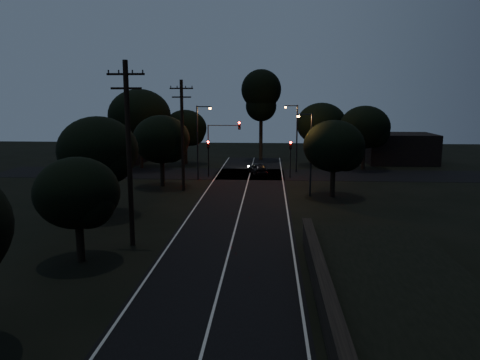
{
  "coord_description": "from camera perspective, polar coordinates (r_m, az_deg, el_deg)",
  "views": [
    {
      "loc": [
        2.31,
        -11.96,
        8.9
      ],
      "look_at": [
        0.0,
        24.0,
        2.5
      ],
      "focal_mm": 35.0,
      "sensor_mm": 36.0,
      "label": 1
    }
  ],
  "objects": [
    {
      "name": "streetlight_b",
      "position": [
        56.2,
        6.76,
        5.65
      ],
      "size": [
        1.66,
        0.26,
        8.0
      ],
      "color": "black",
      "rests_on": "ground"
    },
    {
      "name": "tree_right_a",
      "position": [
        42.49,
        11.64,
        3.91
      ],
      "size": [
        5.44,
        5.44,
        6.92
      ],
      "color": "black",
      "rests_on": "ground"
    },
    {
      "name": "tree_left_b",
      "position": [
        26.44,
        -18.99,
        -1.74
      ],
      "size": [
        4.54,
        4.54,
        5.77
      ],
      "color": "black",
      "rests_on": "ground"
    },
    {
      "name": "signal_left",
      "position": [
        52.75,
        -3.88,
        3.45
      ],
      "size": [
        0.28,
        0.35,
        4.1
      ],
      "color": "black",
      "rests_on": "ground"
    },
    {
      "name": "tree_far_nw",
      "position": [
        62.97,
        -6.53,
        6.18
      ],
      "size": [
        5.73,
        5.73,
        7.26
      ],
      "color": "black",
      "rests_on": "ground"
    },
    {
      "name": "tall_pine",
      "position": [
        66.97,
        2.6,
        10.31
      ],
      "size": [
        5.61,
        5.61,
        12.76
      ],
      "color": "black",
      "rests_on": "ground"
    },
    {
      "name": "signal_mast",
      "position": [
        52.41,
        -2.07,
        5.08
      ],
      "size": [
        3.7,
        0.35,
        6.25
      ],
      "color": "black",
      "rests_on": "ground"
    },
    {
      "name": "tree_far_w",
      "position": [
        60.03,
        -11.92,
        7.51
      ],
      "size": [
        7.77,
        7.77,
        9.91
      ],
      "color": "black",
      "rests_on": "ground"
    },
    {
      "name": "building_right",
      "position": [
        67.68,
        18.85,
        3.68
      ],
      "size": [
        9.0,
        7.0,
        4.0
      ],
      "primitive_type": "cube",
      "color": "black",
      "rests_on": "ground"
    },
    {
      "name": "streetlight_a",
      "position": [
        50.71,
        -5.0,
        5.21
      ],
      "size": [
        1.66,
        0.26,
        8.0
      ],
      "color": "black",
      "rests_on": "ground"
    },
    {
      "name": "utility_pole_far",
      "position": [
        44.87,
        -7.04,
        5.63
      ],
      "size": [
        2.2,
        0.3,
        10.5
      ],
      "color": "black",
      "rests_on": "ground"
    },
    {
      "name": "tree_far_ne",
      "position": [
        62.32,
        10.11,
        6.61
      ],
      "size": [
        6.48,
        6.48,
        8.2
      ],
      "color": "black",
      "rests_on": "ground"
    },
    {
      "name": "streetlight_c",
      "position": [
        42.35,
        8.44,
        3.8
      ],
      "size": [
        1.46,
        0.26,
        7.5
      ],
      "color": "black",
      "rests_on": "ground"
    },
    {
      "name": "utility_pole_mid",
      "position": [
        28.39,
        -13.4,
        3.4
      ],
      "size": [
        2.2,
        0.3,
        11.0
      ],
      "color": "black",
      "rests_on": "ground"
    },
    {
      "name": "road_surface",
      "position": [
        44.05,
        0.59,
        -1.57
      ],
      "size": [
        60.0,
        70.0,
        0.03
      ],
      "color": "black",
      "rests_on": "ground"
    },
    {
      "name": "tree_left_c",
      "position": [
        36.33,
        -16.67,
        3.27
      ],
      "size": [
        5.95,
        5.95,
        7.52
      ],
      "color": "black",
      "rests_on": "ground"
    },
    {
      "name": "signal_right",
      "position": [
        52.35,
        6.17,
        3.36
      ],
      "size": [
        0.28,
        0.35,
        4.1
      ],
      "color": "black",
      "rests_on": "ground"
    },
    {
      "name": "tree_left_d",
      "position": [
        47.25,
        -9.35,
        4.77
      ],
      "size": [
        5.65,
        5.65,
        7.17
      ],
      "color": "black",
      "rests_on": "ground"
    },
    {
      "name": "car",
      "position": [
        54.77,
        2.2,
        1.42
      ],
      "size": [
        2.75,
        4.23,
        1.34
      ],
      "primitive_type": "imported",
      "rotation": [
        0.0,
        0.0,
        3.47
      ],
      "color": "black",
      "rests_on": "ground"
    },
    {
      "name": "tree_far_e",
      "position": [
        60.15,
        15.18,
        6.11
      ],
      "size": [
        6.21,
        6.21,
        7.87
      ],
      "color": "black",
      "rests_on": "ground"
    },
    {
      "name": "retaining_wall",
      "position": [
        17.94,
        21.97,
        -18.22
      ],
      "size": [
        6.93,
        26.0,
        1.6
      ],
      "color": "black",
      "rests_on": "ground"
    },
    {
      "name": "building_left",
      "position": [
        68.07,
        -15.52,
        4.06
      ],
      "size": [
        10.0,
        8.0,
        4.4
      ],
      "primitive_type": "cube",
      "color": "black",
      "rests_on": "ground"
    }
  ]
}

